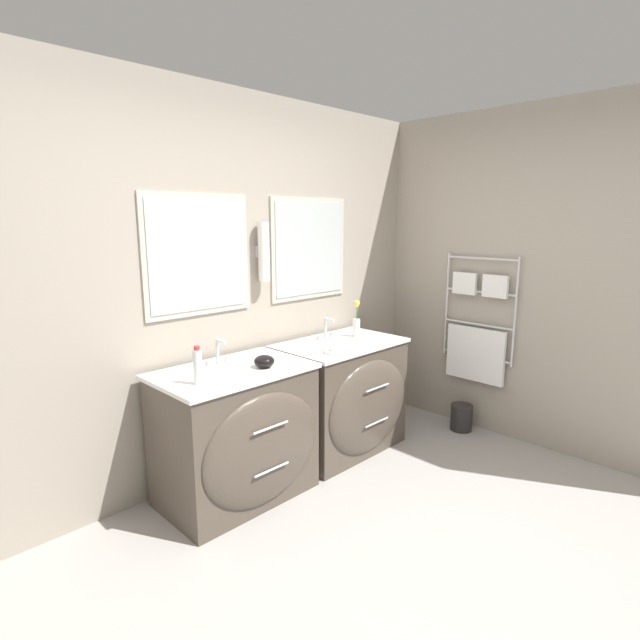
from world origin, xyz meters
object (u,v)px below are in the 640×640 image
Objects in this scene: vanity_right at (344,396)px; toiletry_bottle at (198,366)px; waste_bin at (461,417)px; vanity_left at (239,434)px; amenity_bowl at (264,361)px; flower_vase at (356,322)px.

toiletry_bottle is (-1.28, -0.06, 0.52)m from vanity_right.
toiletry_bottle is 1.00× the size of waste_bin.
toiletry_bottle is (-0.30, -0.06, 0.52)m from vanity_left.
amenity_bowl is 1.99m from waste_bin.
waste_bin is at bearing -10.19° from toiletry_bottle.
waste_bin is at bearing -12.59° from amenity_bowl.
vanity_left is 1.00× the size of vanity_right.
vanity_right is 4.31× the size of toiletry_bottle.
toiletry_bottle is at bearing -168.61° from vanity_left.
flower_vase is at bearing 144.17° from waste_bin.
flower_vase is at bearing 3.61° from vanity_left.
amenity_bowl is 0.59× the size of waste_bin.
amenity_bowl reaches higher than waste_bin.
flower_vase is (1.50, 0.14, 0.01)m from toiletry_bottle.
vanity_left is at bearing 158.10° from amenity_bowl.
waste_bin is (1.95, -0.47, -0.32)m from vanity_left.
vanity_right is (0.98, 0.00, 0.00)m from vanity_left.
vanity_right is at bearing 154.39° from waste_bin.
toiletry_bottle is at bearing -177.29° from vanity_right.
flower_vase is at bearing 7.81° from amenity_bowl.
amenity_bowl is at bearing -172.19° from flower_vase.
amenity_bowl reaches higher than vanity_left.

